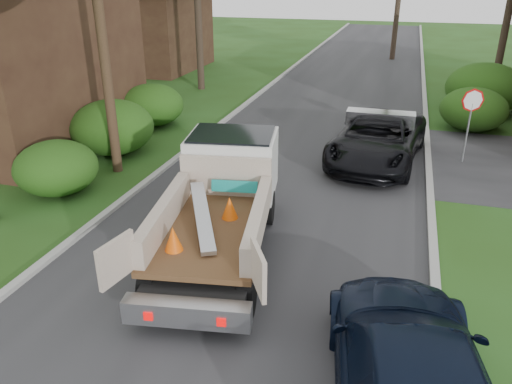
{
  "coord_description": "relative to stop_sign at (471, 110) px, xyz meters",
  "views": [
    {
      "loc": [
        3.01,
        -8.08,
        5.91
      ],
      "look_at": [
        0.01,
        2.05,
        1.2
      ],
      "focal_mm": 35.0,
      "sensor_mm": 36.0,
      "label": 1
    }
  ],
  "objects": [
    {
      "name": "hedge_left_a",
      "position": [
        -11.4,
        -6.0,
        -1.01
      ],
      "size": [
        2.34,
        2.34,
        1.53
      ],
      "primitive_type": "ellipsoid",
      "color": "#193E0E",
      "rests_on": "ground"
    },
    {
      "name": "flatbed_truck",
      "position": [
        -5.91,
        -7.08,
        -0.55
      ],
      "size": [
        3.4,
        6.27,
        2.26
      ],
      "rotation": [
        0.0,
        0.0,
        0.16
      ],
      "color": "black",
      "rests_on": "ground"
    },
    {
      "name": "hedge_left_c",
      "position": [
        -12.0,
        1.0,
        -0.93
      ],
      "size": [
        2.6,
        2.6,
        1.7
      ],
      "primitive_type": "ellipsoid",
      "color": "#193E0E",
      "rests_on": "ground"
    },
    {
      "name": "road",
      "position": [
        -5.2,
        1.0,
        -1.77
      ],
      "size": [
        8.0,
        90.0,
        0.02
      ],
      "primitive_type": "cube",
      "color": "#28282B",
      "rests_on": "ground"
    },
    {
      "name": "house_left_far",
      "position": [
        -18.7,
        13.0,
        1.27
      ],
      "size": [
        7.56,
        7.56,
        6.0
      ],
      "color": "#351E15",
      "rests_on": "ground"
    },
    {
      "name": "stop_sign",
      "position": [
        0.0,
        0.0,
        0.0
      ],
      "size": [
        0.71,
        0.32,
        2.48
      ],
      "color": "slate",
      "rests_on": "ground"
    },
    {
      "name": "curb_right",
      "position": [
        -1.1,
        1.0,
        -1.72
      ],
      "size": [
        0.2,
        90.0,
        0.12
      ],
      "primitive_type": "cube",
      "color": "#9E9E99",
      "rests_on": "ground"
    },
    {
      "name": "hedge_left_b",
      "position": [
        -11.7,
        -2.5,
        -0.84
      ],
      "size": [
        2.86,
        2.86,
        1.87
      ],
      "primitive_type": "ellipsoid",
      "color": "#193E0E",
      "rests_on": "ground"
    },
    {
      "name": "navy_suv",
      "position": [
        -1.6,
        -11.5,
        -0.99
      ],
      "size": [
        3.07,
        5.73,
        1.58
      ],
      "primitive_type": "imported",
      "rotation": [
        0.0,
        0.0,
        3.31
      ],
      "color": "black",
      "rests_on": "ground"
    },
    {
      "name": "hedge_right_a",
      "position": [
        0.6,
        4.0,
        -0.93
      ],
      "size": [
        2.6,
        2.6,
        1.7
      ],
      "primitive_type": "ellipsoid",
      "color": "#193E0E",
      "rests_on": "ground"
    },
    {
      "name": "curb_left",
      "position": [
        -9.3,
        1.0,
        -1.72
      ],
      "size": [
        0.2,
        90.0,
        0.12
      ],
      "primitive_type": "cube",
      "color": "#9E9E99",
      "rests_on": "ground"
    },
    {
      "name": "black_pickup",
      "position": [
        -2.8,
        -0.75,
        -0.99
      ],
      "size": [
        3.27,
        5.95,
        1.58
      ],
      "primitive_type": "imported",
      "rotation": [
        0.0,
        0.0,
        -0.12
      ],
      "color": "black",
      "rests_on": "ground"
    },
    {
      "name": "ground",
      "position": [
        -5.2,
        -9.0,
        -1.78
      ],
      "size": [
        120.0,
        120.0,
        0.0
      ],
      "primitive_type": "plane",
      "color": "#244413",
      "rests_on": "ground"
    },
    {
      "name": "hedge_right_b",
      "position": [
        1.3,
        7.0,
        -0.67
      ],
      "size": [
        3.38,
        3.38,
        2.21
      ],
      "primitive_type": "ellipsoid",
      "color": "#193E0E",
      "rests_on": "ground"
    }
  ]
}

